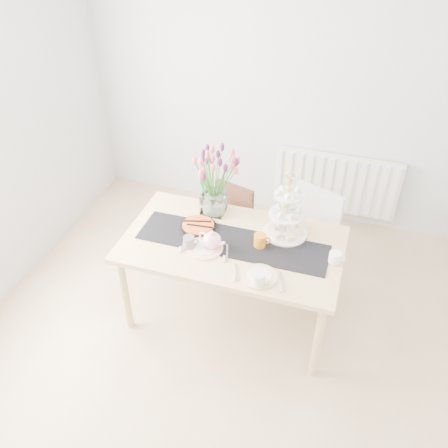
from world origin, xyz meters
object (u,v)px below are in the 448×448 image
(mug_grey, at_px, (189,242))
(dining_table, at_px, (232,250))
(chair_brown, at_px, (228,221))
(tart_tin, at_px, (198,226))
(plate_left, at_px, (205,248))
(tulip_vase, at_px, (213,173))
(cake_stand, at_px, (286,219))
(cream_jug, at_px, (335,258))
(mug_white, at_px, (259,280))
(teapot, at_px, (212,241))
(mug_orange, at_px, (260,241))
(chair_white, at_px, (309,231))
(radiator, at_px, (336,183))
(plate_right, at_px, (259,277))

(mug_grey, bearing_deg, dining_table, 3.10)
(chair_brown, relative_size, tart_tin, 2.80)
(tart_tin, distance_m, plate_left, 0.26)
(tulip_vase, height_order, cake_stand, tulip_vase)
(cream_jug, distance_m, tart_tin, 1.04)
(tart_tin, height_order, mug_white, mug_white)
(teapot, bearing_deg, cake_stand, 50.75)
(cake_stand, height_order, mug_orange, cake_stand)
(mug_white, height_order, plate_left, mug_white)
(tulip_vase, bearing_deg, mug_white, -51.91)
(chair_white, height_order, tulip_vase, tulip_vase)
(radiator, height_order, tart_tin, tart_tin)
(radiator, distance_m, mug_orange, 1.60)
(tart_tin, bearing_deg, cake_stand, 10.65)
(chair_brown, distance_m, mug_white, 1.19)
(dining_table, bearing_deg, tulip_vase, 127.94)
(plate_right, bearing_deg, radiator, 79.89)
(chair_white, distance_m, mug_grey, 1.12)
(tart_tin, height_order, plate_left, tart_tin)
(mug_grey, bearing_deg, tart_tin, 69.16)
(dining_table, bearing_deg, mug_grey, -151.50)
(dining_table, relative_size, cake_stand, 3.29)
(dining_table, distance_m, mug_white, 0.48)
(chair_brown, distance_m, tulip_vase, 0.74)
(chair_white, bearing_deg, mug_orange, -92.44)
(tart_tin, height_order, mug_orange, mug_orange)
(mug_white, distance_m, plate_right, 0.08)
(tart_tin, height_order, plate_right, tart_tin)
(chair_brown, height_order, teapot, teapot)
(cake_stand, bearing_deg, mug_grey, -149.96)
(chair_white, bearing_deg, cake_stand, -85.90)
(cream_jug, height_order, mug_orange, mug_orange)
(tulip_vase, height_order, plate_right, tulip_vase)
(dining_table, relative_size, teapot, 7.37)
(chair_brown, xyz_separation_m, chair_white, (0.71, -0.02, 0.07))
(teapot, relative_size, cream_jug, 2.58)
(cake_stand, height_order, teapot, cake_stand)
(tulip_vase, height_order, plate_left, tulip_vase)
(tulip_vase, relative_size, mug_orange, 6.08)
(tart_tin, height_order, mug_grey, mug_grey)
(radiator, bearing_deg, cake_stand, -101.01)
(dining_table, bearing_deg, plate_right, -46.79)
(tart_tin, xyz_separation_m, mug_orange, (0.50, -0.07, 0.04))
(teapot, relative_size, plate_right, 0.88)
(chair_brown, relative_size, teapot, 3.48)
(chair_brown, relative_size, mug_orange, 7.15)
(plate_left, bearing_deg, tulip_vase, 100.88)
(dining_table, xyz_separation_m, tart_tin, (-0.30, 0.09, 0.09))
(mug_orange, bearing_deg, chair_white, 44.40)
(chair_white, distance_m, teapot, 0.99)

